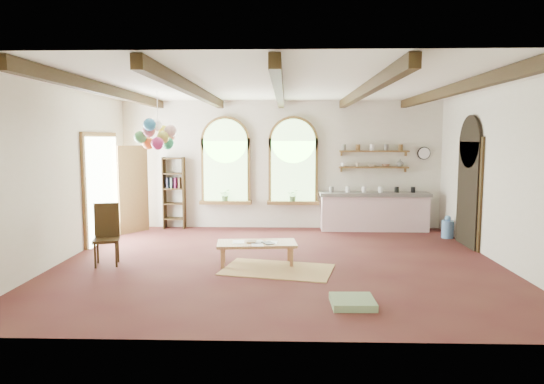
{
  "coord_description": "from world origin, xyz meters",
  "views": [
    {
      "loc": [
        0.13,
        -8.72,
        2.27
      ],
      "look_at": [
        -0.15,
        0.6,
        1.23
      ],
      "focal_mm": 32.0,
      "sensor_mm": 36.0,
      "label": 1
    }
  ],
  "objects_px": {
    "kitchen_counter": "(374,211)",
    "coffee_table": "(257,245)",
    "side_chair": "(107,247)",
    "balloon_cluster": "(158,135)"
  },
  "relations": [
    {
      "from": "kitchen_counter",
      "to": "balloon_cluster",
      "type": "relative_size",
      "value": 2.33
    },
    {
      "from": "kitchen_counter",
      "to": "balloon_cluster",
      "type": "height_order",
      "value": "balloon_cluster"
    },
    {
      "from": "coffee_table",
      "to": "balloon_cluster",
      "type": "relative_size",
      "value": 1.28
    },
    {
      "from": "coffee_table",
      "to": "balloon_cluster",
      "type": "height_order",
      "value": "balloon_cluster"
    },
    {
      "from": "side_chair",
      "to": "coffee_table",
      "type": "bearing_deg",
      "value": 2.46
    },
    {
      "from": "kitchen_counter",
      "to": "coffee_table",
      "type": "bearing_deg",
      "value": -128.78
    },
    {
      "from": "side_chair",
      "to": "balloon_cluster",
      "type": "height_order",
      "value": "balloon_cluster"
    },
    {
      "from": "coffee_table",
      "to": "side_chair",
      "type": "relative_size",
      "value": 1.33
    },
    {
      "from": "side_chair",
      "to": "balloon_cluster",
      "type": "relative_size",
      "value": 0.96
    },
    {
      "from": "kitchen_counter",
      "to": "coffee_table",
      "type": "height_order",
      "value": "kitchen_counter"
    }
  ]
}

